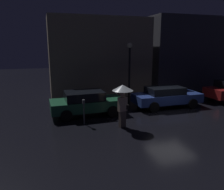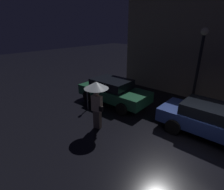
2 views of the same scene
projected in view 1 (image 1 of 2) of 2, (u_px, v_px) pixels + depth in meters
The scene contains 8 objects.
ground_plane at pixel (172, 114), 12.90m from camera, with size 60.00×60.00×0.00m, color black.
building_facade_left at pixel (100, 57), 17.51m from camera, with size 7.86×3.00×6.06m.
building_facade_right at pixel (188, 54), 19.82m from camera, with size 7.42×3.00×6.39m.
parked_car_green at pixel (87, 102), 12.58m from camera, with size 4.21×1.96×1.38m.
parked_car_blue at pixel (166, 96), 14.19m from camera, with size 4.39×1.94×1.33m.
pedestrian_with_umbrella at pixel (123, 95), 10.40m from camera, with size 1.01×1.01×2.12m.
parking_meter at pixel (84, 109), 10.97m from camera, with size 0.12×0.10×1.29m.
street_lamp_near at pixel (130, 63), 15.52m from camera, with size 0.37×0.37×4.14m.
Camera 1 is at (-6.99, -10.77, 3.92)m, focal length 35.00 mm.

